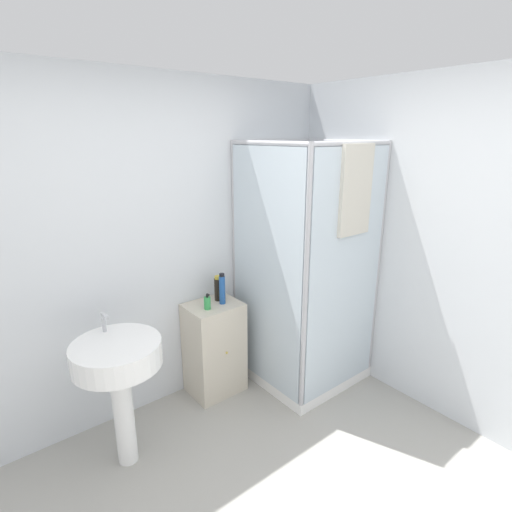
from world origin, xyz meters
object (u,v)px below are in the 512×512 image
(shampoo_bottle_tall_black, at_px, (218,288))
(soap_dispenser, at_px, (207,303))
(shampoo_bottle_blue, at_px, (222,289))
(sink, at_px, (118,367))

(shampoo_bottle_tall_black, bearing_deg, soap_dispenser, -150.60)
(soap_dispenser, height_order, shampoo_bottle_blue, shampoo_bottle_blue)
(sink, xyz_separation_m, shampoo_bottle_tall_black, (0.96, 0.33, 0.18))
(sink, distance_m, shampoo_bottle_blue, 1.00)
(sink, height_order, shampoo_bottle_tall_black, sink)
(shampoo_bottle_tall_black, xyz_separation_m, shampoo_bottle_blue, (-0.01, -0.08, 0.02))
(sink, relative_size, soap_dispenser, 7.71)
(soap_dispenser, bearing_deg, shampoo_bottle_blue, 5.59)
(sink, height_order, shampoo_bottle_blue, shampoo_bottle_blue)
(soap_dispenser, relative_size, shampoo_bottle_tall_black, 0.63)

